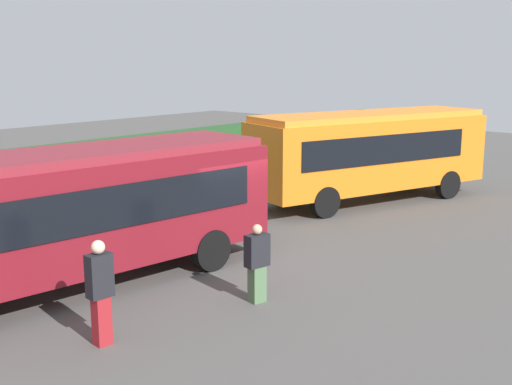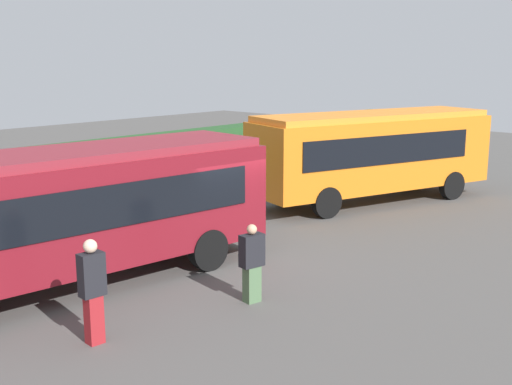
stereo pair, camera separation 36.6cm
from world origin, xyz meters
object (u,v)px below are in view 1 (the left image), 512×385
(person_far, at_px, (370,165))
(traffic_cone, at_px, (106,202))
(person_left, at_px, (100,290))
(bus_maroon, at_px, (74,209))
(person_right, at_px, (104,214))
(bus_orange, at_px, (370,150))
(person_center, at_px, (257,262))

(person_far, relative_size, traffic_cone, 2.86)
(person_left, xyz_separation_m, person_far, (15.14, 3.84, -0.11))
(bus_maroon, height_order, traffic_cone, bus_maroon)
(person_right, bearing_deg, traffic_cone, -35.74)
(person_right, bearing_deg, bus_orange, -101.54)
(person_left, relative_size, person_center, 1.15)
(person_right, bearing_deg, person_far, -93.62)
(bus_maroon, xyz_separation_m, person_far, (13.74, 0.99, -0.85))
(bus_maroon, distance_m, person_center, 4.15)
(person_left, height_order, person_far, person_left)
(person_right, bearing_deg, bus_maroon, 132.19)
(bus_maroon, xyz_separation_m, bus_orange, (11.69, -0.22, 0.04))
(bus_orange, height_order, person_far, bus_orange)
(bus_maroon, relative_size, person_left, 4.99)
(person_center, relative_size, person_right, 0.90)
(person_right, xyz_separation_m, traffic_cone, (2.68, 3.65, -0.67))
(bus_orange, height_order, traffic_cone, bus_orange)
(bus_maroon, xyz_separation_m, person_center, (1.93, -3.56, -0.90))
(person_left, distance_m, person_right, 5.85)
(person_center, relative_size, person_far, 0.96)
(person_far, bearing_deg, bus_orange, -31.92)
(traffic_cone, bearing_deg, bus_maroon, -130.89)
(person_right, bearing_deg, person_left, 144.02)
(bus_orange, relative_size, person_far, 5.34)
(bus_orange, bearing_deg, bus_maroon, -163.56)
(person_far, bearing_deg, traffic_cone, -89.14)
(person_left, distance_m, person_center, 3.41)
(person_center, height_order, person_right, person_right)
(person_left, xyz_separation_m, traffic_cone, (6.16, 8.35, -0.72))
(bus_orange, xyz_separation_m, traffic_cone, (-6.93, 5.71, -1.49))
(bus_maroon, bearing_deg, person_left, 69.62)
(bus_maroon, distance_m, person_left, 3.27)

